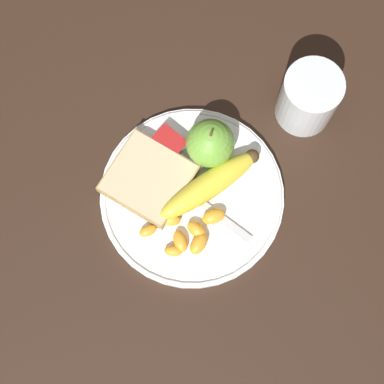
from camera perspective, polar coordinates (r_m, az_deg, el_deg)
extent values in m
plane|color=#332116|center=(0.92, 0.00, -0.48)|extent=(3.00, 3.00, 0.00)
cylinder|color=white|center=(0.91, 0.00, -0.39)|extent=(0.26, 0.26, 0.01)
torus|color=white|center=(0.91, 0.00, -0.30)|extent=(0.26, 0.26, 0.01)
cylinder|color=silver|center=(0.93, 10.32, 8.21)|extent=(0.08, 0.08, 0.10)
cylinder|color=orange|center=(0.94, 10.23, 8.04)|extent=(0.07, 0.07, 0.08)
sphere|color=#72B23D|center=(0.89, 1.62, 4.36)|extent=(0.07, 0.07, 0.07)
cylinder|color=brown|center=(0.86, 1.69, 5.16)|extent=(0.00, 0.00, 0.01)
ellipsoid|color=yellow|center=(0.89, 1.45, 0.58)|extent=(0.08, 0.17, 0.04)
sphere|color=#473319|center=(0.91, 5.37, 3.17)|extent=(0.02, 0.02, 0.02)
cube|color=#AB8751|center=(0.91, -3.87, 1.19)|extent=(0.12, 0.12, 0.02)
cube|color=beige|center=(0.91, -3.87, 1.19)|extent=(0.12, 0.11, 0.02)
cube|color=silver|center=(0.90, 2.16, -1.99)|extent=(0.12, 0.02, 0.00)
cube|color=silver|center=(0.91, -2.11, 1.22)|extent=(0.05, 0.03, 0.00)
cube|color=silver|center=(0.92, -2.10, 4.28)|extent=(0.04, 0.03, 0.02)
cube|color=#B21E1E|center=(0.91, -2.12, 4.50)|extent=(0.04, 0.04, 0.00)
ellipsoid|color=#F9A32D|center=(0.89, 1.94, -2.19)|extent=(0.03, 0.04, 0.02)
ellipsoid|color=#F9A32D|center=(0.89, -3.95, -3.47)|extent=(0.02, 0.03, 0.01)
ellipsoid|color=#F9A32D|center=(0.89, -2.07, -2.37)|extent=(0.03, 0.03, 0.02)
ellipsoid|color=#F9A32D|center=(0.89, 0.62, -4.60)|extent=(0.02, 0.04, 0.02)
ellipsoid|color=#F9A32D|center=(0.89, -1.67, -5.26)|extent=(0.03, 0.03, 0.01)
ellipsoid|color=#F9A32D|center=(0.90, -1.04, -0.66)|extent=(0.02, 0.03, 0.02)
ellipsoid|color=#F9A32D|center=(0.89, 0.41, -3.37)|extent=(0.03, 0.02, 0.02)
ellipsoid|color=#F9A32D|center=(0.89, -1.04, -4.40)|extent=(0.04, 0.03, 0.02)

